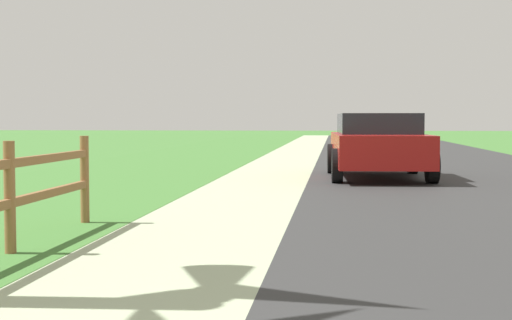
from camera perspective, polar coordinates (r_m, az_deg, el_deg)
ground_plane at (r=25.91m, az=4.74°, el=0.18°), size 120.00×120.00×0.00m
road_asphalt at (r=28.06m, az=12.00°, el=0.36°), size 7.00×66.00×0.01m
curb_concrete at (r=28.13m, az=-1.29°, el=0.43°), size 6.00×66.00×0.01m
grass_verge at (r=28.36m, az=-4.29°, el=0.45°), size 5.00×66.00×0.00m
parked_suv_red at (r=17.11m, az=9.17°, el=1.20°), size 2.30×4.59×1.44m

